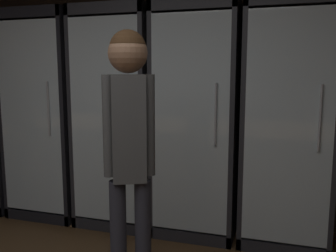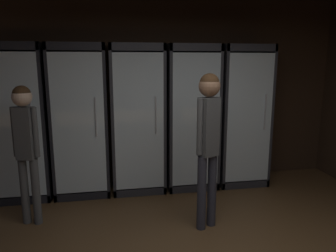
{
  "view_description": "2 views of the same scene",
  "coord_description": "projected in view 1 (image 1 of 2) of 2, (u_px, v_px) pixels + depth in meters",
  "views": [
    {
      "loc": [
        0.95,
        -0.52,
        1.47
      ],
      "look_at": [
        0.07,
        2.35,
        1.02
      ],
      "focal_mm": 39.09,
      "sensor_mm": 36.0,
      "label": 1
    },
    {
      "loc": [
        -0.89,
        -1.76,
        1.82
      ],
      "look_at": [
        -0.11,
        2.53,
        0.94
      ],
      "focal_mm": 34.15,
      "sensor_mm": 36.0,
      "label": 2
    }
  ],
  "objects": [
    {
      "name": "cooler_far_right",
      "position": [
        287.0,
        127.0,
        3.12
      ],
      "size": [
        0.73,
        0.64,
        2.06
      ],
      "color": "#2B2B30",
      "rests_on": "ground"
    },
    {
      "name": "cooler_left",
      "position": [
        52.0,
        116.0,
        3.79
      ],
      "size": [
        0.73,
        0.64,
        2.06
      ],
      "color": "black",
      "rests_on": "ground"
    },
    {
      "name": "cooler_center",
      "position": [
        121.0,
        119.0,
        3.56
      ],
      "size": [
        0.73,
        0.64,
        2.06
      ],
      "color": "#2B2B30",
      "rests_on": "ground"
    },
    {
      "name": "wall_back",
      "position": [
        181.0,
        79.0,
        3.65
      ],
      "size": [
        6.0,
        0.06,
        2.8
      ],
      "primitive_type": "cube",
      "color": "#382619",
      "rests_on": "ground"
    },
    {
      "name": "shopper_far",
      "position": [
        129.0,
        137.0,
        2.13
      ],
      "size": [
        0.28,
        0.23,
        1.71
      ],
      "color": "#2D2D38",
      "rests_on": "ground"
    },
    {
      "name": "cooler_right",
      "position": [
        198.0,
        123.0,
        3.34
      ],
      "size": [
        0.73,
        0.64,
        2.06
      ],
      "color": "#2B2B30",
      "rests_on": "ground"
    }
  ]
}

